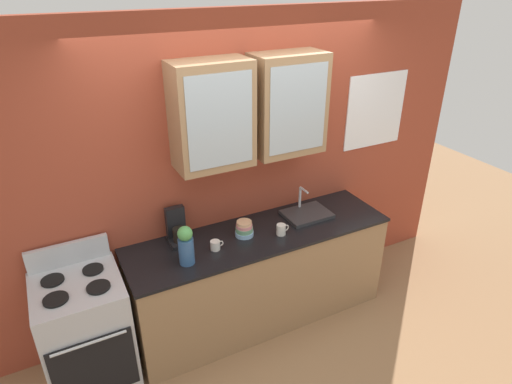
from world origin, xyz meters
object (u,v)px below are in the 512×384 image
Objects in this scene: bowl_stack at (244,229)px; cup_near_bowls at (215,245)px; coffee_maker at (177,229)px; stove_range at (86,332)px; vase at (186,245)px; sink_faucet at (307,213)px; cup_near_sink at (281,229)px.

bowl_stack reaches higher than cup_near_bowls.
cup_near_bowls is at bearing -49.18° from coffee_maker.
bowl_stack is at bearing 15.47° from cup_near_bowls.
vase reaches higher than stove_range.
sink_faucet reaches higher than cup_near_sink.
sink_faucet is at bearing 24.97° from cup_near_sink.
cup_near_bowls is at bearing 175.27° from cup_near_sink.
sink_faucet reaches higher than bowl_stack.
sink_faucet is 1.22m from vase.
bowl_stack is 0.58m from vase.
cup_near_sink is at bearing -3.41° from stove_range.
cup_near_sink reaches higher than cup_near_bowls.
sink_faucet is at bearing 2.07° from stove_range.
cup_near_sink is at bearing -24.55° from bowl_stack.
bowl_stack is at bearing 14.86° from vase.
bowl_stack is at bearing 1.36° from stove_range.
bowl_stack is 1.42× the size of cup_near_bowls.
bowl_stack is (1.34, 0.03, 0.50)m from stove_range.
vase is 0.33m from coffee_maker.
stove_range is 1.43m from bowl_stack.
vase is 0.84m from cup_near_sink.
sink_faucet is at bearing 7.37° from cup_near_bowls.
vase is 2.79× the size of cup_near_sink.
cup_near_sink is (0.28, -0.13, -0.02)m from bowl_stack.
coffee_maker is (0.04, 0.32, -0.05)m from vase.
cup_near_bowls is 0.37× the size of coffee_maker.
vase is (-1.19, -0.19, 0.14)m from sink_faucet.
cup_near_bowls is at bearing 14.17° from vase.
sink_faucet is 1.17m from coffee_maker.
vase reaches higher than coffee_maker.
stove_range is 1.00m from vase.
bowl_stack is at bearing 155.45° from cup_near_sink.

